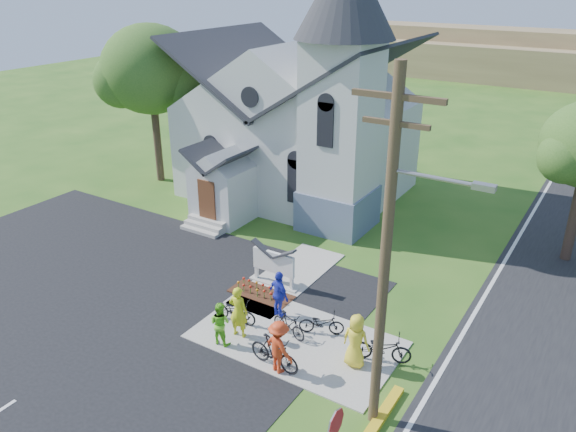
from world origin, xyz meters
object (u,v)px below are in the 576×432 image
Objects in this scene: cyclist_0 at (238,312)px; church_sign at (274,263)px; cyclist_4 at (356,341)px; utility_pole at (388,251)px; cyclist_2 at (279,294)px; bike_4 at (382,348)px; bike_0 at (235,311)px; bike_1 at (274,353)px; bike_2 at (321,323)px; bike_3 at (289,324)px; cyclist_1 at (220,323)px; cyclist_3 at (279,347)px.

church_sign is at bearing -83.07° from cyclist_0.
utility_pole is at bearing 128.13° from cyclist_4.
utility_pole reaches higher than church_sign.
cyclist_0 reaches higher than cyclist_2.
cyclist_0 is 1.01× the size of bike_4.
cyclist_4 is at bearing -29.58° from church_sign.
bike_0 is 2.96m from bike_1.
bike_2 is (2.99, 1.04, -0.03)m from bike_0.
bike_3 is at bearing 153.85° from utility_pole.
cyclist_1 is at bearing 15.68° from cyclist_4.
cyclist_2 is (0.54, 1.74, -0.05)m from cyclist_0.
utility_pole is 5.89× the size of bike_0.
bike_1 is at bearing 173.60° from cyclist_1.
cyclist_2 reaches higher than bike_3.
bike_2 is at bearing 139.85° from utility_pole.
bike_2 is 2.53m from cyclist_3.
cyclist_1 is at bearing -171.13° from bike_0.
cyclist_1 is at bearing 175.42° from utility_pole.
cyclist_4 is (5.02, -2.85, -0.05)m from church_sign.
bike_4 is (-0.89, 2.50, -4.85)m from utility_pole.
church_sign is 5.39m from cyclist_3.
cyclist_1 is 0.83× the size of bike_1.
bike_3 is at bearing -48.02° from church_sign.
cyclist_0 is at bearing -75.80° from church_sign.
bike_2 is (3.27, -1.93, -0.56)m from church_sign.
bike_2 is at bearing -142.46° from cyclist_1.
cyclist_3 is 3.40m from bike_4.
bike_2 is at bearing -30.46° from church_sign.
cyclist_1 is 3.53m from bike_2.
cyclist_2 is (1.44, -1.81, -0.06)m from church_sign.
bike_4 is at bearing 109.69° from utility_pole.
cyclist_1 reaches higher than bike_1.
cyclist_4 is at bearing 129.86° from utility_pole.
bike_2 is 0.88× the size of cyclist_3.
cyclist_2 is at bearing 65.15° from bike_4.
cyclist_3 is at bearing -123.36° from bike_0.
utility_pole reaches higher than cyclist_2.
bike_0 reaches higher than bike_2.
bike_2 is 0.84× the size of bike_4.
church_sign is 3.84m from bike_2.
cyclist_0 is 1.13× the size of bike_0.
cyclist_2 is 1.90m from bike_2.
cyclist_4 is at bearing -123.87° from cyclist_3.
cyclist_4 is at bearing -173.24° from cyclist_2.
cyclist_3 reaches higher than bike_2.
church_sign is at bearing 144.40° from utility_pole.
bike_3 is 2.69m from cyclist_4.
bike_0 is 1.07× the size of bike_2.
utility_pole reaches higher than cyclist_1.
cyclist_2 is 1.22× the size of bike_3.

